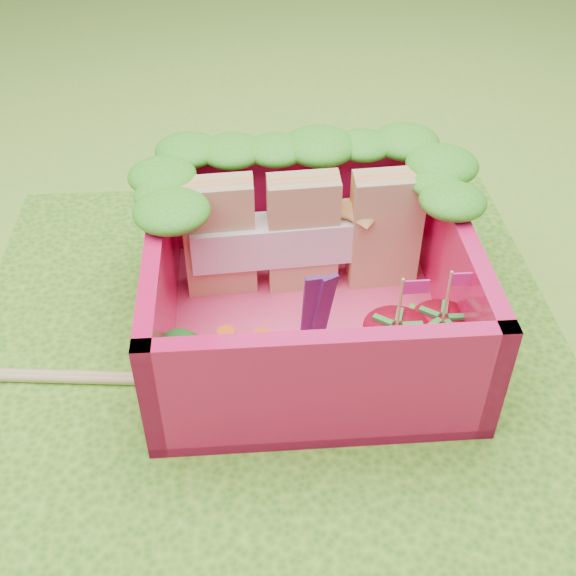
{
  "coord_description": "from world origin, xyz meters",
  "views": [
    {
      "loc": [
        -0.08,
        -2.25,
        2.23
      ],
      "look_at": [
        0.09,
        0.08,
        0.28
      ],
      "focal_mm": 45.0,
      "sensor_mm": 36.0,
      "label": 1
    }
  ],
  "objects_px": {
    "bento_box": "(309,282)",
    "broccoli": "(184,357)",
    "sandwich_stack": "(304,234)",
    "strawberry_right": "(439,341)",
    "strawberry_left": "(394,351)",
    "chopsticks": "(1,375)"
  },
  "relations": [
    {
      "from": "strawberry_left",
      "to": "strawberry_right",
      "type": "distance_m",
      "value": 0.2
    },
    {
      "from": "broccoli",
      "to": "strawberry_right",
      "type": "xyz_separation_m",
      "value": [
        1.01,
        0.06,
        -0.04
      ]
    },
    {
      "from": "strawberry_right",
      "to": "chopsticks",
      "type": "bearing_deg",
      "value": 177.01
    },
    {
      "from": "bento_box",
      "to": "strawberry_right",
      "type": "xyz_separation_m",
      "value": [
        0.5,
        -0.29,
        -0.09
      ]
    },
    {
      "from": "bento_box",
      "to": "sandwich_stack",
      "type": "xyz_separation_m",
      "value": [
        0.01,
        0.29,
        0.05
      ]
    },
    {
      "from": "strawberry_left",
      "to": "chopsticks",
      "type": "distance_m",
      "value": 1.61
    },
    {
      "from": "bento_box",
      "to": "strawberry_left",
      "type": "bearing_deg",
      "value": -47.97
    },
    {
      "from": "bento_box",
      "to": "sandwich_stack",
      "type": "relative_size",
      "value": 1.22
    },
    {
      "from": "bento_box",
      "to": "broccoli",
      "type": "height_order",
      "value": "bento_box"
    },
    {
      "from": "broccoli",
      "to": "sandwich_stack",
      "type": "bearing_deg",
      "value": 50.62
    },
    {
      "from": "sandwich_stack",
      "to": "broccoli",
      "type": "distance_m",
      "value": 0.83
    },
    {
      "from": "bento_box",
      "to": "broccoli",
      "type": "distance_m",
      "value": 0.62
    },
    {
      "from": "strawberry_right",
      "to": "strawberry_left",
      "type": "bearing_deg",
      "value": -165.72
    },
    {
      "from": "strawberry_left",
      "to": "strawberry_right",
      "type": "relative_size",
      "value": 1.03
    },
    {
      "from": "bento_box",
      "to": "sandwich_stack",
      "type": "bearing_deg",
      "value": 88.72
    },
    {
      "from": "bento_box",
      "to": "chopsticks",
      "type": "distance_m",
      "value": 1.33
    },
    {
      "from": "chopsticks",
      "to": "bento_box",
      "type": "bearing_deg",
      "value": 8.68
    },
    {
      "from": "strawberry_left",
      "to": "chopsticks",
      "type": "xyz_separation_m",
      "value": [
        -1.6,
        0.14,
        -0.17
      ]
    },
    {
      "from": "sandwich_stack",
      "to": "strawberry_left",
      "type": "xyz_separation_m",
      "value": [
        0.3,
        -0.63,
        -0.13
      ]
    },
    {
      "from": "sandwich_stack",
      "to": "chopsticks",
      "type": "bearing_deg",
      "value": -159.52
    },
    {
      "from": "broccoli",
      "to": "strawberry_right",
      "type": "distance_m",
      "value": 1.02
    },
    {
      "from": "strawberry_left",
      "to": "broccoli",
      "type": "bearing_deg",
      "value": -179.59
    }
  ]
}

